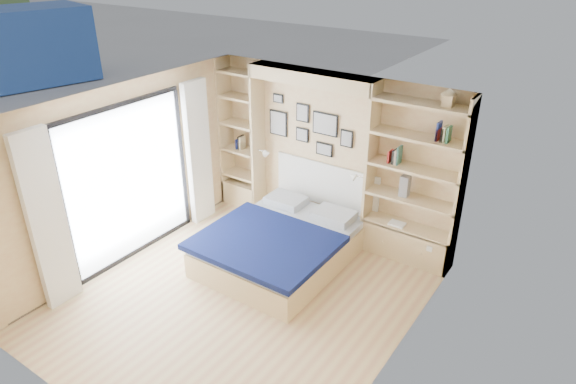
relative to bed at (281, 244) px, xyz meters
The scene contains 8 objects.
ground 1.04m from the bed, 84.67° to the right, with size 4.50×4.50×0.00m, color tan.
room_shell 1.00m from the bed, 119.03° to the left, with size 4.50×4.50×4.50m.
bed is the anchor object (origin of this frame).
photo_gallery 1.84m from the bed, 106.28° to the left, with size 1.48×0.02×0.82m.
reading_lamps 1.31m from the bed, 101.64° to the left, with size 1.92×0.12×0.15m.
shelf_decor 2.10m from the bed, 43.53° to the left, with size 3.47×0.23×2.03m.
deck 3.66m from the bed, 164.20° to the right, with size 3.20×4.00×0.05m, color brown.
deck_chair 3.81m from the bed, behind, with size 0.43×0.70×0.70m.
Camera 1 is at (3.48, -4.05, 4.19)m, focal length 32.00 mm.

